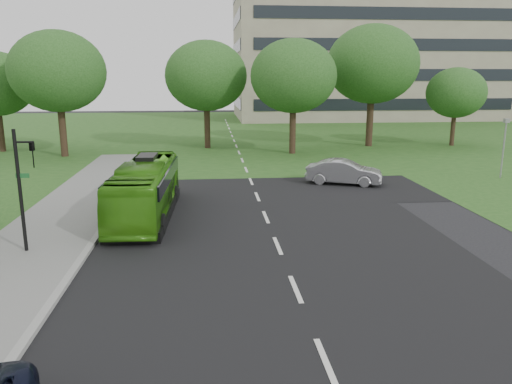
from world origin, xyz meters
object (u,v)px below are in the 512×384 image
office_building (367,35)px  tree_park_a (58,72)px  sedan (344,172)px  camera_pole (504,140)px  tree_park_d (373,64)px  tree_park_e (456,93)px  tree_park_b (206,76)px  traffic_light (23,182)px  tree_park_c (293,76)px  bus (145,189)px

office_building → tree_park_a: size_ratio=4.06×
sedan → camera_pole: 10.66m
tree_park_d → tree_park_e: (7.82, -0.46, -2.52)m
tree_park_b → tree_park_d: 14.95m
office_building → traffic_light: 68.25m
tree_park_b → tree_park_a: bearing=-162.0°
tree_park_e → tree_park_b: bearing=178.6°
tree_park_d → traffic_light: (-21.40, -26.97, -4.69)m
tree_park_b → office_building: bearing=53.2°
tree_park_a → sedan: (19.69, -12.52, -5.96)m
tree_park_d → camera_pole: size_ratio=2.89×
office_building → tree_park_d: (-9.69, -32.98, -5.12)m
tree_park_a → tree_park_b: tree_park_a is taller
office_building → sedan: size_ratio=8.95×
sedan → traffic_light: bearing=147.6°
tree_park_d → camera_pole: 16.51m
office_building → tree_park_c: office_building is taller
tree_park_c → tree_park_d: bearing=25.9°
office_building → tree_park_e: 34.36m
bus → office_building: bearing=65.6°
tree_park_e → sedan: 21.81m
tree_park_c → camera_pole: 16.76m
sedan → tree_park_c: bearing=26.1°
tree_park_a → tree_park_e: (34.28, 3.17, -1.84)m
tree_park_c → bus: tree_park_c is taller
tree_park_a → tree_park_b: size_ratio=1.05×
tree_park_a → bus: (8.69, -18.57, -5.42)m
tree_park_b → tree_park_c: size_ratio=1.01×
traffic_light → bus: bearing=67.3°
tree_park_c → traffic_light: 27.09m
traffic_light → tree_park_e: bearing=56.7°
tree_park_e → traffic_light: 39.51m
tree_park_c → tree_park_e: tree_park_c is taller
office_building → tree_park_e: bearing=-93.2°
tree_park_d → bus: bearing=-128.7°
office_building → sedan: office_building is taller
bus → traffic_light: traffic_light is taller
sedan → tree_park_b: bearing=47.8°
sedan → camera_pole: bearing=-64.2°
office_building → tree_park_e: (-1.87, -33.45, -7.64)m
tree_park_b → tree_park_c: bearing=-28.9°
tree_park_b → tree_park_c: 8.10m
tree_park_a → tree_park_d: (26.46, 3.63, 0.68)m
tree_park_b → sedan: tree_park_b is taller
tree_park_a → tree_park_c: (18.63, -0.18, -0.35)m
bus → sedan: bus is taller
office_building → traffic_light: bearing=-117.4°
bus → sedan: 12.57m
sedan → camera_pole: camera_pole is taller
tree_park_e → sedan: bearing=-132.9°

